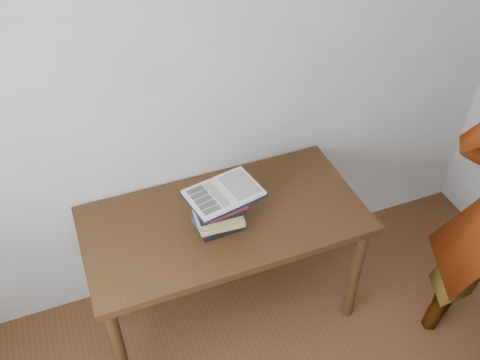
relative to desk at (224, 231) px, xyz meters
name	(u,v)px	position (x,y,z in m)	size (l,w,h in m)	color
room_shell	(431,358)	(0.01, -1.37, 0.96)	(3.54, 3.54, 2.62)	beige
desk	(224,231)	(0.00, 0.00, 0.00)	(1.43, 0.71, 0.77)	#402B10
book_stack	(218,214)	(-0.05, -0.05, 0.19)	(0.25, 0.20, 0.19)	black
open_book	(224,193)	(-0.01, -0.03, 0.30)	(0.39, 0.31, 0.03)	black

